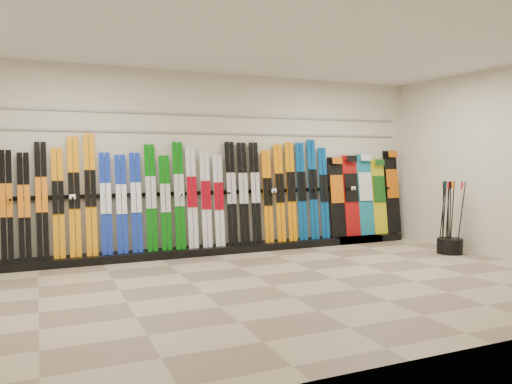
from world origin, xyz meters
name	(u,v)px	position (x,y,z in m)	size (l,w,h in m)	color
floor	(272,286)	(0.00, 0.00, 0.00)	(8.00, 8.00, 0.00)	#856E5B
back_wall	(209,163)	(0.00, 2.50, 1.50)	(8.00, 8.00, 0.00)	beige
right_wall	(506,163)	(4.00, 0.00, 1.50)	(5.00, 5.00, 0.00)	beige
ceiling	(273,40)	(0.00, 0.00, 3.00)	(8.00, 8.00, 0.00)	silver
ski_rack_base	(226,249)	(0.22, 2.28, 0.06)	(8.00, 0.40, 0.12)	black
skis	(187,197)	(-0.42, 2.33, 0.95)	(5.38, 0.23, 1.84)	black
snowboards	(365,195)	(3.09, 2.36, 0.88)	(1.59, 0.25, 1.60)	black
pole_bin	(450,246)	(3.60, 0.70, 0.12)	(0.42, 0.42, 0.25)	black
ski_poles	(448,217)	(3.57, 0.72, 0.61)	(0.36, 0.35, 1.18)	black
slatwall_rail_0	(209,133)	(0.00, 2.48, 2.00)	(7.60, 0.02, 0.03)	gray
slatwall_rail_1	(209,115)	(0.00, 2.48, 2.30)	(7.60, 0.02, 0.03)	gray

